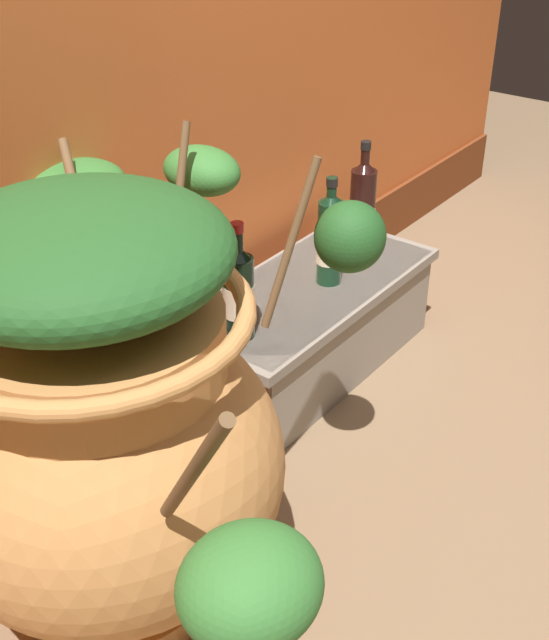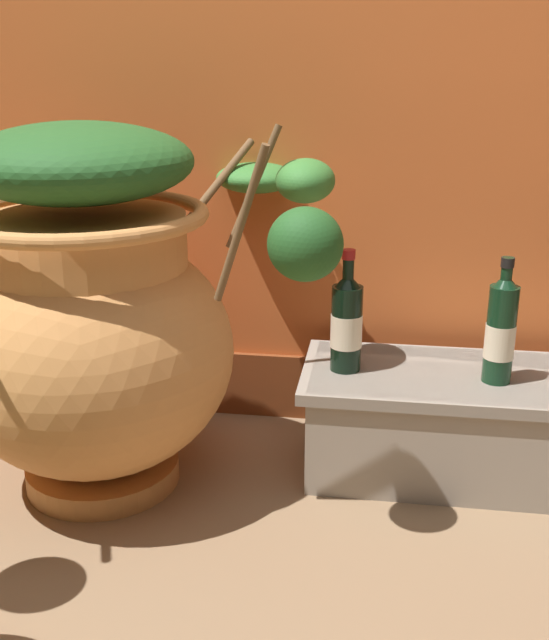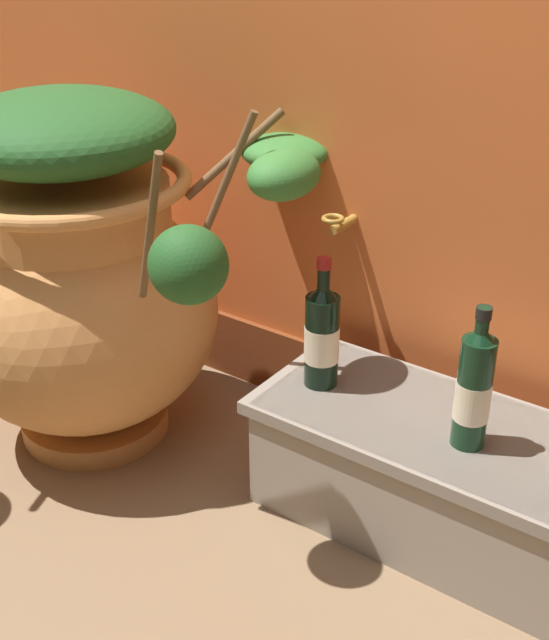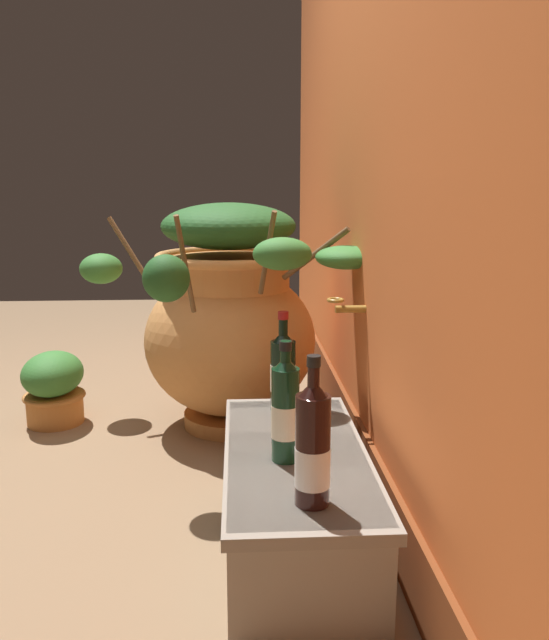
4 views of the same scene
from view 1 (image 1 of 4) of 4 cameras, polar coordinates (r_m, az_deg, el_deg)
name	(u,v)px [view 1 (image 1 of 4)]	position (r m, az deg, el deg)	size (l,w,h in m)	color
ground_plane	(499,593)	(1.97, 15.05, -17.52)	(7.00, 7.00, 0.00)	#896B4C
terracotta_urn	(104,425)	(1.63, -11.55, -7.04)	(1.25, 1.17, 0.92)	#D68E4C
stone_ledge	(307,323)	(2.47, 2.26, -0.19)	(0.87, 0.38, 0.28)	#9E9384
wine_bottle_left	(239,290)	(2.11, -2.46, 2.03)	(0.08, 0.08, 0.32)	black
wine_bottle_middle	(330,238)	(2.37, 3.80, 5.63)	(0.07, 0.07, 0.32)	black
wine_bottle_right	(362,207)	(2.57, 6.01, 7.71)	(0.08, 0.08, 0.35)	black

